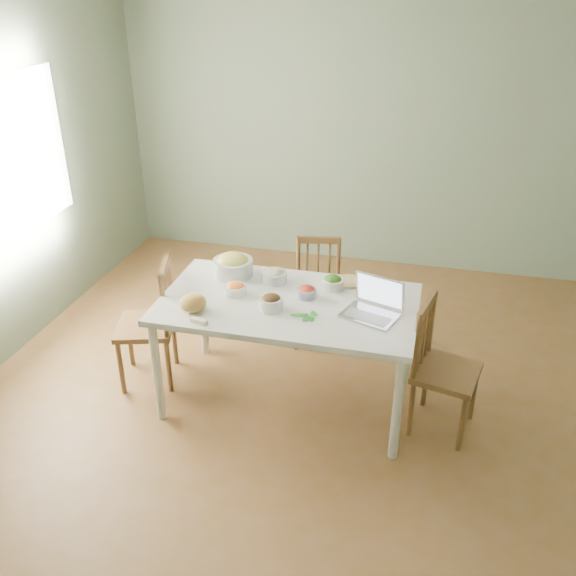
% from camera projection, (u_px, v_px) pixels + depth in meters
% --- Properties ---
extents(floor, '(5.00, 5.00, 0.00)m').
position_uv_depth(floor, '(316.00, 400.00, 4.45)').
color(floor, brown).
rests_on(floor, ground).
extents(wall_back, '(5.00, 0.00, 2.70)m').
position_uv_depth(wall_back, '(372.00, 133.00, 5.98)').
color(wall_back, slate).
rests_on(wall_back, ground).
extents(wall_front, '(5.00, 0.00, 2.70)m').
position_uv_depth(wall_front, '(140.00, 558.00, 1.68)').
color(wall_front, slate).
rests_on(wall_front, ground).
extents(window_left, '(0.04, 1.60, 1.20)m').
position_uv_depth(window_left, '(1.00, 162.00, 4.55)').
color(window_left, white).
rests_on(window_left, ground).
extents(dining_table, '(1.71, 0.96, 0.80)m').
position_uv_depth(dining_table, '(288.00, 352.00, 4.29)').
color(dining_table, white).
rests_on(dining_table, floor).
extents(chair_far, '(0.44, 0.43, 0.86)m').
position_uv_depth(chair_far, '(317.00, 294.00, 4.98)').
color(chair_far, '#432E17').
rests_on(chair_far, floor).
extents(chair_left, '(0.51, 0.52, 0.96)m').
position_uv_depth(chair_left, '(145.00, 323.00, 4.48)').
color(chair_left, '#432E17').
rests_on(chair_left, floor).
extents(chair_right, '(0.47, 0.49, 0.93)m').
position_uv_depth(chair_right, '(447.00, 370.00, 3.99)').
color(chair_right, '#432E17').
rests_on(chair_right, floor).
extents(bread_boule, '(0.22, 0.22, 0.11)m').
position_uv_depth(bread_boule, '(193.00, 303.00, 3.97)').
color(bread_boule, '#B18239').
rests_on(bread_boule, dining_table).
extents(butter_stick, '(0.12, 0.06, 0.03)m').
position_uv_depth(butter_stick, '(199.00, 321.00, 3.84)').
color(butter_stick, '#F1E9BF').
rests_on(butter_stick, dining_table).
extents(bowl_squash, '(0.36, 0.36, 0.17)m').
position_uv_depth(bowl_squash, '(233.00, 265.00, 4.41)').
color(bowl_squash, '#F5D557').
rests_on(bowl_squash, dining_table).
extents(bowl_carrot, '(0.20, 0.20, 0.08)m').
position_uv_depth(bowl_carrot, '(235.00, 289.00, 4.18)').
color(bowl_carrot, orange).
rests_on(bowl_carrot, dining_table).
extents(bowl_onion, '(0.22, 0.22, 0.10)m').
position_uv_depth(bowl_onion, '(274.00, 275.00, 4.34)').
color(bowl_onion, beige).
rests_on(bowl_onion, dining_table).
extents(bowl_mushroom, '(0.18, 0.18, 0.10)m').
position_uv_depth(bowl_mushroom, '(271.00, 302.00, 3.99)').
color(bowl_mushroom, black).
rests_on(bowl_mushroom, dining_table).
extents(bowl_redpep, '(0.15, 0.15, 0.08)m').
position_uv_depth(bowl_redpep, '(307.00, 292.00, 4.14)').
color(bowl_redpep, '#E54E32').
rests_on(bowl_redpep, dining_table).
extents(bowl_broccoli, '(0.20, 0.20, 0.09)m').
position_uv_depth(bowl_broccoli, '(333.00, 282.00, 4.25)').
color(bowl_broccoli, '#204417').
rests_on(bowl_broccoli, dining_table).
extents(flatbread, '(0.27, 0.27, 0.02)m').
position_uv_depth(flatbread, '(349.00, 282.00, 4.34)').
color(flatbread, tan).
rests_on(flatbread, dining_table).
extents(basil_bunch, '(0.19, 0.19, 0.02)m').
position_uv_depth(basil_bunch, '(304.00, 315.00, 3.92)').
color(basil_bunch, '#205F1E').
rests_on(basil_bunch, dining_table).
extents(laptop, '(0.41, 0.37, 0.24)m').
position_uv_depth(laptop, '(370.00, 300.00, 3.87)').
color(laptop, silver).
rests_on(laptop, dining_table).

